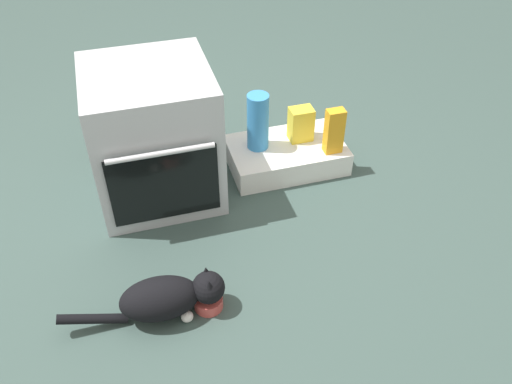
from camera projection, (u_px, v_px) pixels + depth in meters
name	position (u px, v px, depth m)	size (l,w,h in m)	color
ground	(184.00, 243.00, 2.42)	(8.00, 8.00, 0.00)	#384C47
oven	(154.00, 135.00, 2.51)	(0.57, 0.62, 0.65)	#B7BABF
pantry_cabinet	(286.00, 155.00, 2.83)	(0.60, 0.37, 0.13)	white
food_bowl	(208.00, 301.00, 2.14)	(0.12, 0.12, 0.08)	#C64C47
cat	(168.00, 297.00, 2.06)	(0.65, 0.19, 0.19)	black
water_bottle	(258.00, 122.00, 2.68)	(0.11, 0.11, 0.30)	#388CD1
snack_bag	(301.00, 124.00, 2.77)	(0.12, 0.09, 0.18)	yellow
juice_carton	(334.00, 131.00, 2.67)	(0.09, 0.06, 0.24)	orange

